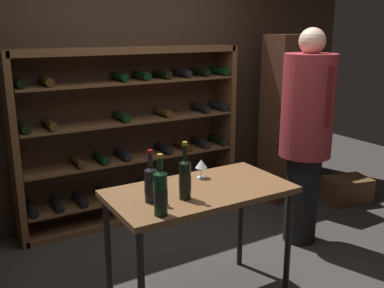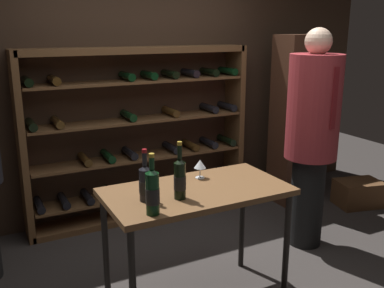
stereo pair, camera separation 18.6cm
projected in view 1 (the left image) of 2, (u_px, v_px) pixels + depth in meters
name	position (u px, v px, depth m)	size (l,w,h in m)	color
ground_plane	(216.00, 278.00, 3.44)	(9.23, 9.23, 0.00)	#383330
back_wall	(130.00, 89.00, 4.44)	(5.70, 0.10, 2.62)	#3D2B1E
wine_rack	(134.00, 136.00, 4.35)	(2.31, 0.32, 1.74)	brown
tasting_table	(200.00, 202.00, 2.93)	(1.23, 0.66, 0.88)	brown
person_host_in_suit	(306.00, 129.00, 3.80)	(0.45, 0.46, 1.93)	black
wine_crate	(347.00, 190.00, 4.93)	(0.48, 0.34, 0.28)	brown
display_cabinet	(285.00, 120.00, 4.86)	(0.44, 0.36, 1.85)	#4C2D1E
wine_bottle_black_capsule	(151.00, 184.00, 2.66)	(0.08, 0.08, 0.33)	black
wine_bottle_green_slim	(185.00, 179.00, 2.70)	(0.08, 0.08, 0.37)	black
wine_bottle_red_label	(161.00, 192.00, 2.46)	(0.08, 0.08, 0.37)	black
wine_glass_stemmed_right	(201.00, 165.00, 3.09)	(0.09, 0.09, 0.14)	silver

